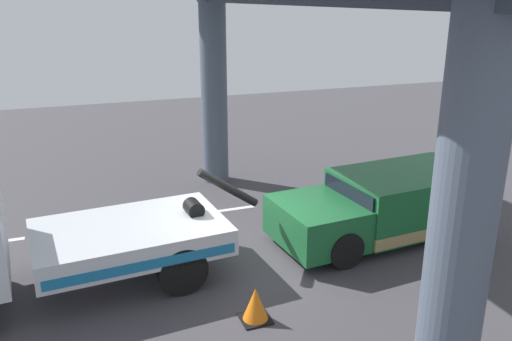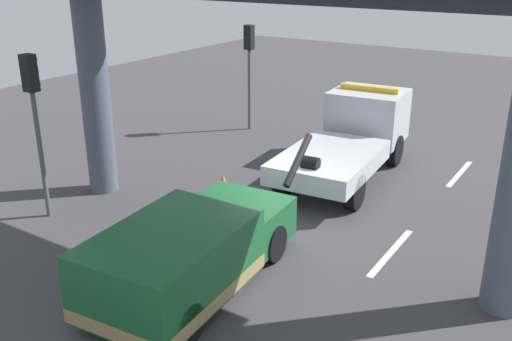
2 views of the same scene
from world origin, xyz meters
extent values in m
cube|color=#423F44|center=(0.00, 0.00, -0.05)|extent=(60.00, 40.00, 0.10)
cube|color=silver|center=(-6.00, -2.91, 0.00)|extent=(2.60, 0.16, 0.01)
cube|color=silver|center=(0.00, -2.91, 0.00)|extent=(2.60, 0.16, 0.01)
cube|color=silver|center=(2.45, -0.09, 0.93)|extent=(4.02, 2.70, 0.55)
cube|color=#196B9E|center=(2.36, 1.11, 0.84)|extent=(3.64, 0.31, 0.20)
cylinder|color=black|center=(0.27, -0.27, 1.66)|extent=(1.42, 0.29, 1.07)
cylinder|color=black|center=(1.07, -0.20, 1.32)|extent=(0.39, 0.48, 0.36)
cylinder|color=black|center=(1.61, 0.88, 0.50)|extent=(1.02, 0.40, 1.00)
cylinder|color=black|center=(1.77, -1.19, 0.50)|extent=(1.02, 0.40, 1.00)
cube|color=#195B2D|center=(-4.29, -0.05, 0.91)|extent=(3.62, 2.47, 1.35)
cube|color=#195B2D|center=(-1.70, 0.15, 0.71)|extent=(1.89, 2.24, 0.95)
cube|color=black|center=(-2.55, 0.09, 1.20)|extent=(0.21, 1.93, 0.59)
cube|color=#9E8451|center=(-4.29, -0.05, 0.41)|extent=(3.64, 2.48, 0.28)
cylinder|color=black|center=(-1.93, 1.10, 0.42)|extent=(0.86, 0.35, 0.84)
cylinder|color=black|center=(-1.78, -0.81, 0.42)|extent=(0.86, 0.35, 0.84)
cylinder|color=black|center=(-5.31, 0.83, 0.42)|extent=(0.86, 0.35, 0.84)
cylinder|color=black|center=(-5.16, -1.08, 0.42)|extent=(0.86, 0.35, 0.84)
cylinder|color=#4C5666|center=(-0.94, 5.47, 2.92)|extent=(0.81, 0.81, 5.85)
cylinder|color=#4C5666|center=(-0.94, -5.47, 2.92)|extent=(0.81, 0.81, 5.85)
cone|color=orange|center=(0.58, 2.29, 0.32)|extent=(0.49, 0.49, 0.65)
cube|color=black|center=(0.58, 2.29, 0.01)|extent=(0.54, 0.54, 0.03)
camera|label=1|loc=(3.49, 10.17, 5.65)|focal=37.24mm
camera|label=2|loc=(-11.42, -6.62, 6.42)|focal=39.96mm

